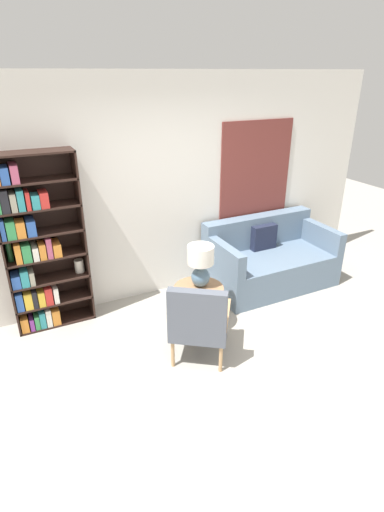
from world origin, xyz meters
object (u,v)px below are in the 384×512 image
side_table (199,291)px  armchair (199,320)px  couch (269,261)px  table_lamp (201,263)px  bookshelf (36,249)px

side_table → armchair: bearing=-116.5°
couch → table_lamp: table_lamp is taller
armchair → couch: (1.60, 1.05, -0.15)m
bookshelf → side_table: bearing=-28.2°
table_lamp → bookshelf: bearing=153.1°
bookshelf → couch: (2.89, -0.30, -0.61)m
bookshelf → armchair: bookshelf is taller
couch → side_table: (-1.35, -0.53, 0.13)m
bookshelf → table_lamp: 1.77m
bookshelf → armchair: bearing=-46.3°
table_lamp → side_table: bearing=-141.9°
couch → bookshelf: bearing=174.2°
side_table → couch: bearing=21.6°
couch → table_lamp: size_ratio=3.46×
armchair → table_lamp: 0.70m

